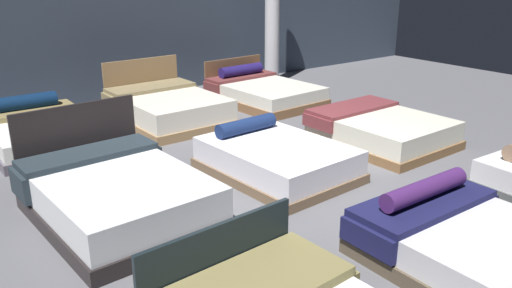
% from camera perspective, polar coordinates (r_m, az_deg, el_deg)
% --- Properties ---
extents(ground_plane, '(18.00, 18.00, 0.02)m').
position_cam_1_polar(ground_plane, '(6.85, 3.02, -3.90)').
color(ground_plane, '#5B5B60').
extents(showroom_back_wall, '(18.00, 0.06, 3.50)m').
position_cam_1_polar(showroom_back_wall, '(11.06, -15.70, 13.71)').
color(showroom_back_wall, '#333D4C').
rests_on(showroom_back_wall, ground_plane).
extents(bed_1, '(1.67, 2.10, 0.68)m').
position_cam_1_polar(bed_1, '(5.23, 23.29, -10.48)').
color(bed_1, brown).
rests_on(bed_1, ground_plane).
extents(bed_3, '(1.73, 2.21, 1.10)m').
position_cam_1_polar(bed_3, '(5.93, -15.05, -5.39)').
color(bed_3, black).
rests_on(bed_3, ground_plane).
extents(bed_4, '(1.55, 2.05, 0.64)m').
position_cam_1_polar(bed_4, '(6.91, 2.21, -1.59)').
color(bed_4, brown).
rests_on(bed_4, ground_plane).
extents(bed_5, '(1.66, 1.96, 0.49)m').
position_cam_1_polar(bed_5, '(8.33, 13.51, 1.55)').
color(bed_5, brown).
rests_on(bed_5, ground_plane).
extents(bed_6, '(1.57, 1.95, 0.68)m').
position_cam_1_polar(bed_6, '(8.70, -22.80, 1.27)').
color(bed_6, '#564F59').
rests_on(bed_6, ground_plane).
extents(bed_7, '(1.68, 2.09, 1.01)m').
position_cam_1_polar(bed_7, '(9.33, -9.71, 3.95)').
color(bed_7, olive).
rests_on(bed_7, ground_plane).
extents(bed_8, '(1.69, 2.22, 0.78)m').
position_cam_1_polar(bed_8, '(10.53, 0.74, 5.73)').
color(bed_8, brown).
rests_on(bed_8, ground_plane).
extents(support_pillar, '(0.34, 0.34, 3.50)m').
position_cam_1_polar(support_pillar, '(12.11, 1.81, 14.81)').
color(support_pillar, silver).
rests_on(support_pillar, ground_plane).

